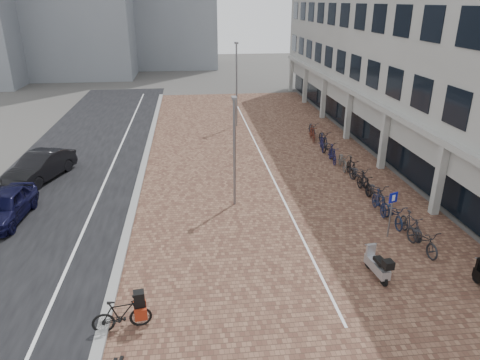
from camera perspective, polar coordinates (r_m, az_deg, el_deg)
name	(u,v)px	position (r m, az deg, el deg)	size (l,w,h in m)	color
ground	(259,276)	(16.21, 2.50, -12.35)	(140.00, 140.00, 0.00)	#474442
plaza_brick	(261,161)	(27.11, 2.74, 2.45)	(14.50, 42.00, 0.04)	brown
street_asphalt	(77,169)	(27.63, -20.41, 1.40)	(8.00, 50.00, 0.03)	black
curb	(144,165)	(26.91, -12.36, 1.92)	(0.35, 42.00, 0.14)	gray
lane_line	(111,167)	(27.20, -16.33, 1.64)	(0.12, 44.00, 0.00)	white
parking_line	(264,161)	(27.13, 3.16, 2.51)	(0.10, 30.00, 0.00)	white
office_building	(419,12)	(32.87, 22.24, 19.45)	(8.40, 40.00, 15.00)	#A8A8A3
car_navy	(5,206)	(22.23, -28.11, -2.98)	(1.67, 4.15, 1.41)	black
car_dark	(40,167)	(26.45, -24.44, 1.60)	(1.60, 4.58, 1.51)	black
hero_bike	(122,314)	(14.11, -15.09, -16.45)	(1.82, 0.76, 1.25)	black
scooter_front	(377,264)	(16.59, 17.38, -10.38)	(0.48, 1.55, 1.07)	#B0B0B6
parking_sign	(392,209)	(18.97, 19.04, -3.53)	(0.41, 0.20, 2.05)	slate
lamp_near	(234,154)	(20.42, -0.73, 3.43)	(0.12, 0.12, 5.21)	slate
lamp_far	(237,86)	(34.19, -0.46, 12.09)	(0.12, 0.12, 6.29)	slate
bike_row	(349,167)	(25.39, 14.00, 1.61)	(1.24, 18.13, 1.05)	black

